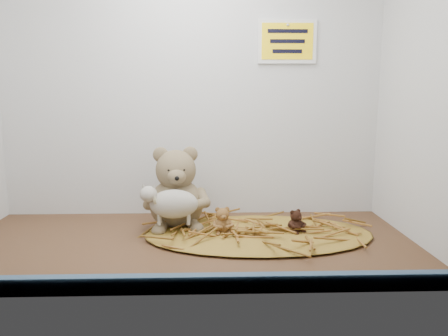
{
  "coord_description": "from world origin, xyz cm",
  "views": [
    {
      "loc": [
        5.81,
        -110.21,
        38.72
      ],
      "look_at": [
        9.53,
        4.59,
        19.32
      ],
      "focal_mm": 35.0,
      "sensor_mm": 36.0,
      "label": 1
    }
  ],
  "objects_px": {
    "main_teddy": "(176,187)",
    "mini_teddy_brown": "(295,220)",
    "toy_lamb": "(174,204)",
    "mini_teddy_tan": "(222,219)"
  },
  "relations": [
    {
      "from": "mini_teddy_tan",
      "to": "mini_teddy_brown",
      "type": "xyz_separation_m",
      "value": [
        0.2,
        0.0,
        -0.0
      ]
    },
    {
      "from": "toy_lamb",
      "to": "mini_teddy_brown",
      "type": "xyz_separation_m",
      "value": [
        0.34,
        -0.01,
        -0.05
      ]
    },
    {
      "from": "mini_teddy_tan",
      "to": "mini_teddy_brown",
      "type": "height_order",
      "value": "mini_teddy_tan"
    },
    {
      "from": "mini_teddy_brown",
      "to": "main_teddy",
      "type": "bearing_deg",
      "value": 130.01
    },
    {
      "from": "main_teddy",
      "to": "toy_lamb",
      "type": "height_order",
      "value": "main_teddy"
    },
    {
      "from": "mini_teddy_brown",
      "to": "mini_teddy_tan",
      "type": "bearing_deg",
      "value": 145.93
    },
    {
      "from": "main_teddy",
      "to": "toy_lamb",
      "type": "xyz_separation_m",
      "value": [
        -0.0,
        -0.09,
        -0.03
      ]
    },
    {
      "from": "main_teddy",
      "to": "mini_teddy_brown",
      "type": "height_order",
      "value": "main_teddy"
    },
    {
      "from": "main_teddy",
      "to": "mini_teddy_brown",
      "type": "xyz_separation_m",
      "value": [
        0.34,
        -0.1,
        -0.07
      ]
    },
    {
      "from": "toy_lamb",
      "to": "mini_teddy_tan",
      "type": "distance_m",
      "value": 0.14
    }
  ]
}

